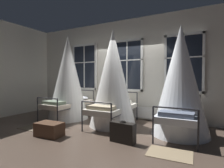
{
  "coord_description": "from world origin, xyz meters",
  "views": [
    {
      "loc": [
        2.37,
        -4.64,
        1.41
      ],
      "look_at": [
        -0.05,
        -0.01,
        1.23
      ],
      "focal_mm": 28.04,
      "sensor_mm": 36.0,
      "label": 1
    }
  ],
  "objects_px": {
    "cot_second": "(113,79)",
    "cot_third": "(180,82)",
    "travel_trunk": "(49,129)",
    "cot_first": "(68,79)",
    "suitcase_dark": "(123,132)"
  },
  "relations": [
    {
      "from": "cot_second",
      "to": "cot_third",
      "type": "relative_size",
      "value": 1.04
    },
    {
      "from": "cot_third",
      "to": "travel_trunk",
      "type": "distance_m",
      "value": 3.41
    },
    {
      "from": "cot_first",
      "to": "suitcase_dark",
      "type": "bearing_deg",
      "value": -113.5
    },
    {
      "from": "suitcase_dark",
      "to": "travel_trunk",
      "type": "distance_m",
      "value": 1.8
    },
    {
      "from": "cot_third",
      "to": "suitcase_dark",
      "type": "height_order",
      "value": "cot_third"
    },
    {
      "from": "cot_third",
      "to": "travel_trunk",
      "type": "relative_size",
      "value": 4.25
    },
    {
      "from": "suitcase_dark",
      "to": "cot_third",
      "type": "bearing_deg",
      "value": 53.22
    },
    {
      "from": "cot_first",
      "to": "cot_second",
      "type": "bearing_deg",
      "value": -91.25
    },
    {
      "from": "cot_second",
      "to": "travel_trunk",
      "type": "relative_size",
      "value": 4.44
    },
    {
      "from": "suitcase_dark",
      "to": "cot_first",
      "type": "bearing_deg",
      "value": 160.07
    },
    {
      "from": "cot_second",
      "to": "suitcase_dark",
      "type": "relative_size",
      "value": 4.94
    },
    {
      "from": "travel_trunk",
      "to": "cot_third",
      "type": "bearing_deg",
      "value": 29.84
    },
    {
      "from": "cot_second",
      "to": "cot_third",
      "type": "xyz_separation_m",
      "value": [
        1.87,
        0.01,
        -0.06
      ]
    },
    {
      "from": "cot_third",
      "to": "travel_trunk",
      "type": "xyz_separation_m",
      "value": [
        -2.78,
        -1.6,
        -1.15
      ]
    },
    {
      "from": "cot_first",
      "to": "cot_second",
      "type": "height_order",
      "value": "cot_first"
    }
  ]
}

